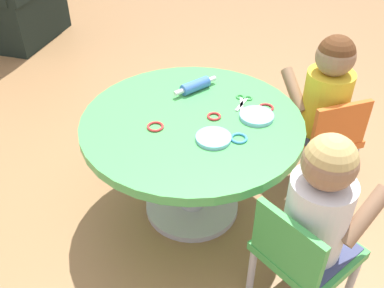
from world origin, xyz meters
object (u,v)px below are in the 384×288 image
object	(u,v)px
seated_child_left	(321,202)
armchair_dark	(11,1)
child_chair_left	(302,254)
rolling_pin	(195,86)
seated_child_right	(328,90)
craft_scissors	(243,101)
child_chair_right	(323,135)
craft_table	(192,142)

from	to	relation	value
seated_child_left	armchair_dark	bearing A→B (deg)	61.38
child_chair_left	rolling_pin	bearing A→B (deg)	50.32
seated_child_right	rolling_pin	xyz separation A→B (m)	(-0.22, 0.55, 0.01)
seated_child_right	armchair_dark	world-z (taller)	armchair_dark
child_chair_left	rolling_pin	world-z (taller)	rolling_pin
seated_child_left	craft_scissors	bearing A→B (deg)	40.92
seated_child_right	rolling_pin	bearing A→B (deg)	112.22
seated_child_right	child_chair_right	bearing A→B (deg)	-137.11
craft_table	seated_child_right	xyz separation A→B (m)	(0.44, -0.47, 0.14)
child_chair_left	armchair_dark	world-z (taller)	armchair_dark
craft_table	craft_scissors	size ratio (longest dim) A/B	6.65
seated_child_right	craft_scissors	xyz separation A→B (m)	(-0.22, 0.32, -0.01)
craft_table	seated_child_left	size ratio (longest dim) A/B	1.81
rolling_pin	seated_child_right	bearing A→B (deg)	-67.78
seated_child_left	armchair_dark	xyz separation A→B (m)	(1.49, 2.72, -0.22)
child_chair_right	rolling_pin	bearing A→B (deg)	108.69
seated_child_left	seated_child_right	xyz separation A→B (m)	(0.72, 0.11, 0.00)
child_chair_left	armchair_dark	size ratio (longest dim) A/B	0.63
armchair_dark	child_chair_right	bearing A→B (deg)	-106.78
child_chair_right	rolling_pin	distance (m)	0.65
armchair_dark	rolling_pin	bearing A→B (deg)	-115.62
child_chair_right	seated_child_right	distance (m)	0.23
child_chair_right	craft_scissors	distance (m)	0.45
craft_table	armchair_dark	distance (m)	2.47
seated_child_left	child_chair_right	bearing A→B (deg)	6.91
child_chair_left	seated_child_left	distance (m)	0.23
child_chair_left	seated_child_right	distance (m)	0.79
seated_child_left	child_chair_right	distance (m)	0.73
craft_scissors	craft_table	bearing A→B (deg)	146.33
child_chair_right	rolling_pin	world-z (taller)	rolling_pin
craft_table	child_chair_left	xyz separation A→B (m)	(-0.32, -0.56, -0.09)
seated_child_left	rolling_pin	distance (m)	0.82
child_chair_left	armchair_dark	distance (m)	3.11
craft_table	craft_scissors	world-z (taller)	craft_scissors
seated_child_left	rolling_pin	xyz separation A→B (m)	(0.50, 0.66, 0.01)
child_chair_left	rolling_pin	xyz separation A→B (m)	(0.53, 0.64, 0.23)
craft_scissors	seated_child_right	bearing A→B (deg)	-55.34
child_chair_right	craft_scissors	size ratio (longest dim) A/B	3.87
craft_table	rolling_pin	bearing A→B (deg)	20.64
seated_child_left	rolling_pin	size ratio (longest dim) A/B	2.38
child_chair_right	armchair_dark	bearing A→B (deg)	73.22
armchair_dark	craft_scissors	distance (m)	2.51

